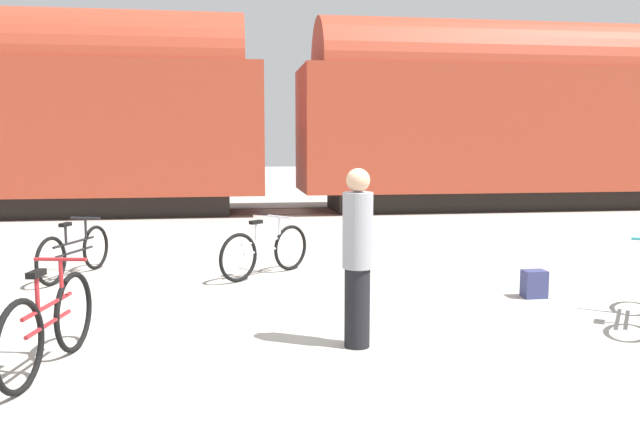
# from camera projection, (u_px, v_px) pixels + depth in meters

# --- Properties ---
(ground_plane) EXTENTS (80.00, 80.00, 0.00)m
(ground_plane) POSITION_uv_depth(u_px,v_px,m) (367.00, 330.00, 6.37)
(ground_plane) COLOR #A8A399
(freight_train) EXTENTS (23.21, 2.82, 5.22)m
(freight_train) POSITION_uv_depth(u_px,v_px,m) (281.00, 109.00, 16.66)
(freight_train) COLOR black
(freight_train) RESTS_ON ground_plane
(rail_near) EXTENTS (35.21, 0.07, 0.01)m
(rail_near) POSITION_uv_depth(u_px,v_px,m) (284.00, 214.00, 16.27)
(rail_near) COLOR #4C4238
(rail_near) RESTS_ON ground_plane
(rail_far) EXTENTS (35.21, 0.07, 0.01)m
(rail_far) POSITION_uv_depth(u_px,v_px,m) (280.00, 208.00, 17.69)
(rail_far) COLOR #4C4238
(rail_far) RESTS_ON ground_plane
(bicycle_silver) EXTENTS (1.32, 1.17, 0.84)m
(bicycle_silver) POSITION_uv_depth(u_px,v_px,m) (266.00, 251.00, 8.88)
(bicycle_silver) COLOR black
(bicycle_silver) RESTS_ON ground_plane
(bicycle_black) EXTENTS (0.63, 1.67, 0.82)m
(bicycle_black) POSITION_uv_depth(u_px,v_px,m) (75.00, 252.00, 8.80)
(bicycle_black) COLOR black
(bicycle_black) RESTS_ON ground_plane
(bicycle_maroon) EXTENTS (0.46, 1.67, 0.91)m
(bicycle_maroon) POSITION_uv_depth(u_px,v_px,m) (49.00, 325.00, 5.21)
(bicycle_maroon) COLOR black
(bicycle_maroon) RESTS_ON ground_plane
(person_in_grey) EXTENTS (0.28, 0.28, 1.67)m
(person_in_grey) POSITION_uv_depth(u_px,v_px,m) (358.00, 256.00, 5.76)
(person_in_grey) COLOR black
(person_in_grey) RESTS_ON ground_plane
(backpack) EXTENTS (0.28, 0.20, 0.34)m
(backpack) POSITION_uv_depth(u_px,v_px,m) (534.00, 284.00, 7.66)
(backpack) COLOR navy
(backpack) RESTS_ON ground_plane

